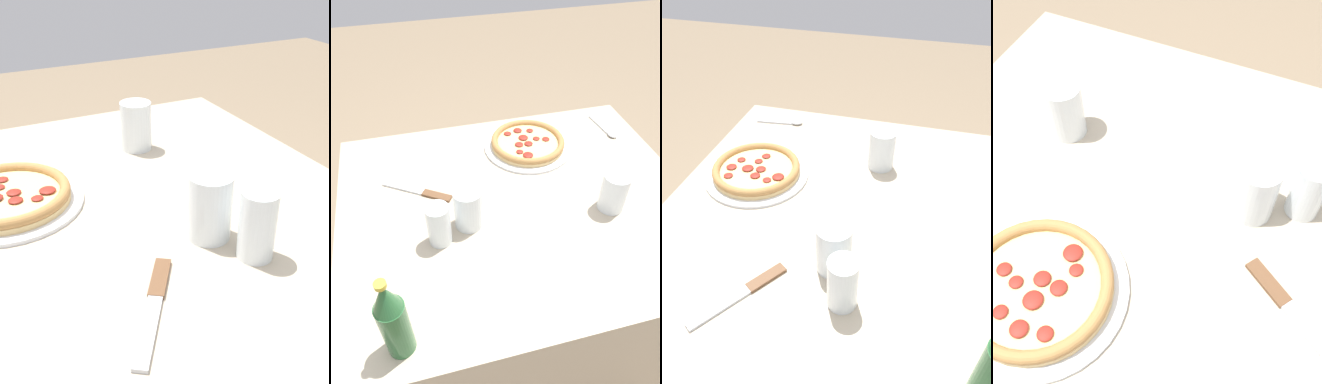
# 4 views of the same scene
# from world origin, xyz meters

# --- Properties ---
(table) EXTENTS (1.04, 0.87, 0.77)m
(table) POSITION_xyz_m (0.00, 0.00, 0.38)
(table) COLOR #B7A88E
(table) RESTS_ON ground_plane
(pizza_veggie) EXTENTS (0.30, 0.30, 0.04)m
(pizza_veggie) POSITION_xyz_m (0.11, 0.25, 0.78)
(pizza_veggie) COLOR silver
(pizza_veggie) RESTS_ON table
(glass_water) EXTENTS (0.08, 0.08, 0.12)m
(glass_water) POSITION_xyz_m (-0.16, -0.05, 0.82)
(glass_water) COLOR white
(glass_water) RESTS_ON table
(glass_red_wine) EXTENTS (0.07, 0.07, 0.12)m
(glass_red_wine) POSITION_xyz_m (0.25, -0.09, 0.82)
(glass_red_wine) COLOR white
(glass_red_wine) RESTS_ON table
(glass_iced_tea) EXTENTS (0.06, 0.06, 0.12)m
(glass_iced_tea) POSITION_xyz_m (-0.24, -0.09, 0.82)
(glass_iced_tea) COLOR white
(glass_iced_tea) RESTS_ON table
(knife) EXTENTS (0.20, 0.15, 0.01)m
(knife) POSITION_xyz_m (-0.28, 0.11, 0.77)
(knife) COLOR brown
(knife) RESTS_ON table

